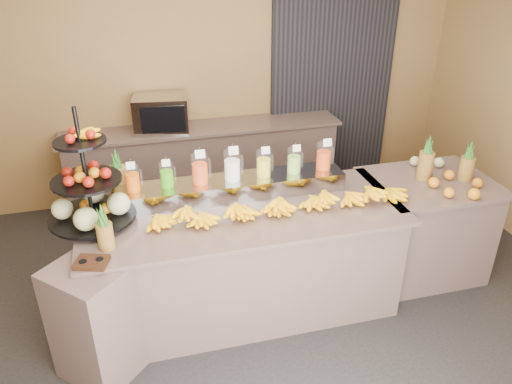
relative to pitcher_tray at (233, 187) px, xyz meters
name	(u,v)px	position (x,y,z in m)	size (l,w,h in m)	color
ground	(254,329)	(0.03, -0.58, -1.01)	(6.00, 6.00, 0.00)	black
room_envelope	(251,73)	(0.21, 0.21, 0.87)	(6.04, 5.02, 2.82)	olive
buffet_counter	(232,266)	(-0.09, -0.32, -0.54)	(2.75, 1.25, 0.93)	gray
right_counter	(423,226)	(1.73, -0.18, -0.54)	(1.08, 0.88, 0.93)	gray
back_ledge	(205,164)	(0.03, 1.67, -0.54)	(3.10, 0.55, 0.93)	gray
pitcher_tray	(233,187)	(0.00, 0.00, 0.00)	(1.85, 0.30, 0.15)	gray
juice_pitcher_orange_a	(132,180)	(-0.78, 0.00, 0.17)	(0.11, 0.12, 0.27)	silver
juice_pitcher_green	(167,176)	(-0.52, 0.00, 0.16)	(0.11, 0.11, 0.26)	silver
juice_pitcher_orange_b	(200,171)	(-0.26, 0.00, 0.18)	(0.13, 0.14, 0.32)	silver
juice_pitcher_milk	(232,167)	(0.00, 0.00, 0.18)	(0.13, 0.14, 0.32)	silver
juice_pitcher_lemon	(264,165)	(0.26, 0.00, 0.17)	(0.12, 0.12, 0.29)	silver
juice_pitcher_lime	(294,162)	(0.52, 0.00, 0.17)	(0.11, 0.12, 0.27)	silver
juice_pitcher_orange_c	(324,158)	(0.78, 0.00, 0.18)	(0.12, 0.13, 0.30)	silver
banana_heap	(279,202)	(0.29, -0.33, 0.00)	(2.08, 0.19, 0.17)	#EBA90B
fruit_stand	(95,194)	(-1.05, -0.15, 0.15)	(0.75, 0.75, 0.89)	black
condiment_caddy	(92,262)	(-1.09, -0.70, -0.06)	(0.21, 0.16, 0.03)	black
pineapple_left_a	(105,232)	(-1.00, -0.52, 0.05)	(0.11, 0.11, 0.35)	brown
pineapple_left_b	(119,180)	(-0.89, 0.19, 0.09)	(0.15, 0.15, 0.44)	brown
right_fruit_pile	(450,176)	(1.83, -0.27, 0.00)	(0.47, 0.45, 0.25)	brown
oven_warmer	(161,113)	(-0.41, 1.67, 0.11)	(0.57, 0.40, 0.38)	gray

